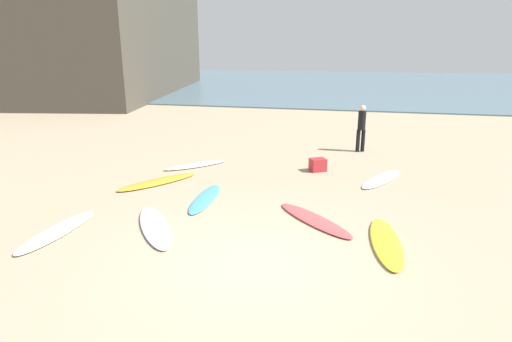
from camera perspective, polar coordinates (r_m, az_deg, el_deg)
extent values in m
plane|color=tan|center=(7.84, -0.35, -12.13)|extent=(120.00, 120.00, 0.00)
cube|color=slate|center=(46.13, 11.33, 11.48)|extent=(120.00, 40.00, 0.08)
cube|color=#474238|center=(41.59, -28.66, 15.13)|extent=(28.80, 28.01, 8.44)
ellipsoid|color=#4CA2E0|center=(10.89, -6.81, -3.66)|extent=(0.62, 2.24, 0.06)
ellipsoid|color=silver|center=(13.92, -8.11, 0.79)|extent=(1.85, 1.87, 0.08)
ellipsoid|color=#F0DDC9|center=(12.90, 16.49, -1.02)|extent=(1.52, 2.34, 0.07)
ellipsoid|color=yellow|center=(8.86, 17.01, -9.08)|extent=(0.74, 2.41, 0.08)
ellipsoid|color=white|center=(9.43, -13.36, -7.21)|extent=(1.85, 2.33, 0.08)
ellipsoid|color=gold|center=(12.41, -13.01, -1.40)|extent=(1.86, 2.35, 0.09)
ellipsoid|color=#D14E50|center=(9.61, 7.80, -6.47)|extent=(2.05, 2.03, 0.07)
ellipsoid|color=white|center=(9.88, -25.04, -7.29)|extent=(0.64, 2.32, 0.08)
cylinder|color=black|center=(16.17, 14.13, 3.97)|extent=(0.14, 0.14, 0.81)
cylinder|color=black|center=(16.07, 13.50, 3.95)|extent=(0.14, 0.14, 0.81)
cylinder|color=black|center=(15.98, 14.00, 6.57)|extent=(0.38, 0.38, 0.68)
sphere|color=beige|center=(15.92, 14.11, 8.16)|extent=(0.22, 0.22, 0.22)
cube|color=#B2282D|center=(13.36, 8.28, 0.82)|extent=(0.59, 0.55, 0.40)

